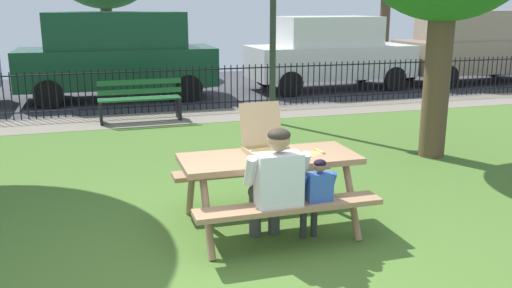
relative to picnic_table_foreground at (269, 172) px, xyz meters
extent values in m
cube|color=#496E2A|center=(-0.61, 0.81, -0.61)|extent=(28.00, 11.62, 0.02)
cube|color=gray|center=(-0.61, 5.92, -0.60)|extent=(28.00, 1.40, 0.01)
cube|color=#38383D|center=(-0.61, 9.96, -0.60)|extent=(28.00, 6.68, 0.01)
cube|color=#A37A57|center=(0.00, 0.00, 0.14)|extent=(1.80, 0.77, 0.06)
cube|color=#A37A57|center=(0.00, -0.60, -0.16)|extent=(1.80, 0.29, 0.05)
cube|color=#A37A57|center=(0.00, 0.60, -0.16)|extent=(1.80, 0.29, 0.05)
cylinder|color=#A37A57|center=(-0.74, -0.42, -0.24)|extent=(0.07, 0.43, 0.74)
cylinder|color=#A37A57|center=(-0.74, 0.41, -0.24)|extent=(0.07, 0.43, 0.74)
cylinder|color=#A37A57|center=(0.74, -0.41, -0.24)|extent=(0.07, 0.43, 0.74)
cylinder|color=#A37A57|center=(0.74, 0.42, -0.24)|extent=(0.07, 0.43, 0.74)
cube|color=tan|center=(0.02, 0.05, 0.18)|extent=(0.49, 0.49, 0.01)
cube|color=silver|center=(0.02, 0.05, 0.19)|extent=(0.45, 0.45, 0.00)
cube|color=tan|center=(0.04, -0.16, 0.21)|extent=(0.45, 0.05, 0.04)
cube|color=tan|center=(0.00, 0.27, 0.21)|extent=(0.45, 0.05, 0.04)
cube|color=tan|center=(-0.20, 0.04, 0.21)|extent=(0.05, 0.45, 0.04)
cube|color=tan|center=(0.24, 0.07, 0.21)|extent=(0.05, 0.45, 0.04)
cube|color=tan|center=(0.00, 0.29, 0.45)|extent=(0.46, 0.15, 0.44)
cylinder|color=tan|center=(0.02, 0.05, 0.19)|extent=(0.38, 0.38, 0.01)
cylinder|color=#ECCF73|center=(0.02, 0.05, 0.20)|extent=(0.35, 0.35, 0.00)
pyramid|color=#E9CD59|center=(0.42, -0.03, 0.18)|extent=(0.27, 0.19, 0.01)
cube|color=tan|center=(0.55, -0.02, 0.18)|extent=(0.05, 0.17, 0.02)
cylinder|color=#464646|center=(-0.20, -0.18, -0.38)|extent=(0.12, 0.12, 0.44)
cylinder|color=#464646|center=(-0.20, -0.39, -0.13)|extent=(0.15, 0.42, 0.15)
cylinder|color=#464646|center=(0.00, -0.18, -0.38)|extent=(0.12, 0.12, 0.44)
cylinder|color=#464646|center=(0.00, -0.39, -0.13)|extent=(0.15, 0.42, 0.15)
cube|color=silver|center=(-0.10, -0.60, 0.10)|extent=(0.42, 0.22, 0.52)
cylinder|color=silver|center=(-0.36, -0.55, 0.21)|extent=(0.09, 0.21, 0.31)
cylinder|color=silver|center=(0.16, -0.55, 0.21)|extent=(0.09, 0.21, 0.31)
sphere|color=tan|center=(-0.10, -0.58, 0.48)|extent=(0.21, 0.21, 0.21)
ellipsoid|color=#302820|center=(-0.10, -0.59, 0.53)|extent=(0.21, 0.20, 0.12)
cylinder|color=#313131|center=(0.24, -0.36, -0.38)|extent=(0.07, 0.07, 0.44)
cylinder|color=#313131|center=(0.24, -0.48, -0.14)|extent=(0.09, 0.24, 0.09)
cylinder|color=#313131|center=(0.36, -0.36, -0.38)|extent=(0.07, 0.07, 0.44)
cylinder|color=#313131|center=(0.36, -0.48, -0.14)|extent=(0.09, 0.24, 0.09)
cube|color=#3359B2|center=(0.30, -0.60, -0.01)|extent=(0.24, 0.13, 0.30)
cylinder|color=#3359B2|center=(0.15, -0.57, 0.05)|extent=(0.05, 0.12, 0.18)
cylinder|color=#3359B2|center=(0.45, -0.57, 0.05)|extent=(0.05, 0.12, 0.18)
sphere|color=#8C6647|center=(0.30, -0.59, 0.21)|extent=(0.12, 0.12, 0.12)
ellipsoid|color=black|center=(0.30, -0.59, 0.24)|extent=(0.12, 0.11, 0.07)
cylinder|color=black|center=(-0.61, 6.62, 0.29)|extent=(23.04, 0.03, 0.03)
cylinder|color=black|center=(-0.61, 6.62, -0.45)|extent=(23.04, 0.03, 0.03)
cylinder|color=black|center=(-3.35, 6.62, -0.12)|extent=(0.02, 0.02, 0.96)
cylinder|color=black|center=(-3.21, 6.62, -0.12)|extent=(0.02, 0.02, 0.96)
cylinder|color=black|center=(-3.07, 6.62, -0.12)|extent=(0.02, 0.02, 0.96)
cylinder|color=black|center=(-2.93, 6.62, -0.12)|extent=(0.02, 0.02, 0.96)
cylinder|color=black|center=(-2.79, 6.62, -0.12)|extent=(0.02, 0.02, 0.96)
cylinder|color=black|center=(-2.65, 6.62, -0.12)|extent=(0.02, 0.02, 0.96)
cylinder|color=black|center=(-2.51, 6.62, -0.12)|extent=(0.02, 0.02, 0.96)
cylinder|color=black|center=(-2.37, 6.62, -0.12)|extent=(0.02, 0.02, 0.96)
cylinder|color=black|center=(-2.23, 6.62, -0.12)|extent=(0.02, 0.02, 0.96)
cylinder|color=black|center=(-2.09, 6.62, -0.12)|extent=(0.02, 0.02, 0.96)
cylinder|color=black|center=(-1.95, 6.62, -0.12)|extent=(0.02, 0.02, 0.96)
cylinder|color=black|center=(-1.81, 6.62, -0.12)|extent=(0.02, 0.02, 0.96)
cylinder|color=black|center=(-1.67, 6.62, -0.12)|extent=(0.02, 0.02, 0.96)
cylinder|color=black|center=(-1.52, 6.62, -0.12)|extent=(0.02, 0.02, 0.96)
cylinder|color=black|center=(-1.38, 6.62, -0.12)|extent=(0.02, 0.02, 0.96)
cylinder|color=black|center=(-1.24, 6.62, -0.12)|extent=(0.02, 0.02, 0.96)
cylinder|color=black|center=(-1.10, 6.62, -0.12)|extent=(0.02, 0.02, 0.96)
cylinder|color=black|center=(-0.96, 6.62, -0.12)|extent=(0.02, 0.02, 0.96)
cylinder|color=black|center=(-0.82, 6.62, -0.12)|extent=(0.02, 0.02, 0.96)
cylinder|color=black|center=(-0.68, 6.62, -0.12)|extent=(0.02, 0.02, 0.96)
cylinder|color=black|center=(-0.54, 6.62, -0.12)|extent=(0.02, 0.02, 0.96)
cylinder|color=black|center=(-0.40, 6.62, -0.12)|extent=(0.02, 0.02, 0.96)
cylinder|color=black|center=(-0.26, 6.62, -0.12)|extent=(0.02, 0.02, 0.96)
cylinder|color=black|center=(-0.12, 6.62, -0.12)|extent=(0.02, 0.02, 0.96)
cylinder|color=black|center=(0.02, 6.62, -0.12)|extent=(0.02, 0.02, 0.96)
cylinder|color=black|center=(0.16, 6.62, -0.12)|extent=(0.02, 0.02, 0.96)
cylinder|color=black|center=(0.30, 6.62, -0.12)|extent=(0.02, 0.02, 0.96)
cylinder|color=black|center=(0.44, 6.62, -0.12)|extent=(0.02, 0.02, 0.96)
cylinder|color=black|center=(0.58, 6.62, -0.12)|extent=(0.02, 0.02, 0.96)
cylinder|color=black|center=(0.72, 6.62, -0.12)|extent=(0.02, 0.02, 0.96)
cylinder|color=black|center=(0.86, 6.62, -0.12)|extent=(0.02, 0.02, 0.96)
cylinder|color=black|center=(1.00, 6.62, -0.12)|extent=(0.02, 0.02, 0.96)
cylinder|color=black|center=(1.14, 6.62, -0.12)|extent=(0.02, 0.02, 0.96)
cylinder|color=black|center=(1.29, 6.62, -0.12)|extent=(0.02, 0.02, 0.96)
cylinder|color=black|center=(1.43, 6.62, -0.12)|extent=(0.02, 0.02, 0.96)
cylinder|color=black|center=(1.57, 6.62, -0.12)|extent=(0.02, 0.02, 0.96)
cylinder|color=black|center=(1.71, 6.62, -0.12)|extent=(0.02, 0.02, 0.96)
cylinder|color=black|center=(1.85, 6.62, -0.12)|extent=(0.02, 0.02, 0.96)
cylinder|color=black|center=(1.99, 6.62, -0.12)|extent=(0.02, 0.02, 0.96)
cylinder|color=black|center=(2.13, 6.62, -0.12)|extent=(0.02, 0.02, 0.96)
cylinder|color=black|center=(2.27, 6.62, -0.12)|extent=(0.02, 0.02, 0.96)
cylinder|color=black|center=(2.41, 6.62, -0.12)|extent=(0.02, 0.02, 0.96)
cylinder|color=black|center=(2.55, 6.62, -0.12)|extent=(0.02, 0.02, 0.96)
cylinder|color=black|center=(2.69, 6.62, -0.12)|extent=(0.02, 0.02, 0.96)
cylinder|color=black|center=(2.83, 6.62, -0.12)|extent=(0.02, 0.02, 0.96)
cylinder|color=black|center=(2.97, 6.62, -0.12)|extent=(0.02, 0.02, 0.96)
cylinder|color=black|center=(3.11, 6.62, -0.12)|extent=(0.02, 0.02, 0.96)
cylinder|color=black|center=(3.25, 6.62, -0.12)|extent=(0.02, 0.02, 0.96)
cylinder|color=black|center=(3.39, 6.62, -0.12)|extent=(0.02, 0.02, 0.96)
cylinder|color=black|center=(3.53, 6.62, -0.12)|extent=(0.02, 0.02, 0.96)
cylinder|color=black|center=(3.67, 6.62, -0.12)|extent=(0.02, 0.02, 0.96)
cylinder|color=black|center=(3.81, 6.62, -0.12)|extent=(0.02, 0.02, 0.96)
cylinder|color=black|center=(3.95, 6.62, -0.12)|extent=(0.02, 0.02, 0.96)
cylinder|color=black|center=(4.10, 6.62, -0.12)|extent=(0.02, 0.02, 0.96)
cylinder|color=black|center=(4.24, 6.62, -0.12)|extent=(0.02, 0.02, 0.96)
cylinder|color=black|center=(4.38, 6.62, -0.12)|extent=(0.02, 0.02, 0.96)
cylinder|color=black|center=(4.52, 6.62, -0.12)|extent=(0.02, 0.02, 0.96)
cylinder|color=black|center=(4.66, 6.62, -0.12)|extent=(0.02, 0.02, 0.96)
cylinder|color=black|center=(4.80, 6.62, -0.12)|extent=(0.02, 0.02, 0.96)
cylinder|color=black|center=(4.94, 6.62, -0.12)|extent=(0.02, 0.02, 0.96)
cylinder|color=black|center=(5.08, 6.62, -0.12)|extent=(0.02, 0.02, 0.96)
cylinder|color=black|center=(5.22, 6.62, -0.12)|extent=(0.02, 0.02, 0.96)
cylinder|color=black|center=(5.36, 6.62, -0.12)|extent=(0.02, 0.02, 0.96)
cylinder|color=black|center=(5.50, 6.62, -0.12)|extent=(0.02, 0.02, 0.96)
cylinder|color=black|center=(5.64, 6.62, -0.12)|extent=(0.02, 0.02, 0.96)
cylinder|color=black|center=(5.78, 6.62, -0.12)|extent=(0.02, 0.02, 0.96)
cylinder|color=black|center=(5.92, 6.62, -0.12)|extent=(0.02, 0.02, 0.96)
cylinder|color=black|center=(6.06, 6.62, -0.12)|extent=(0.02, 0.02, 0.96)
cylinder|color=black|center=(6.20, 6.62, -0.12)|extent=(0.02, 0.02, 0.96)
cylinder|color=black|center=(6.34, 6.62, -0.12)|extent=(0.02, 0.02, 0.96)
cylinder|color=black|center=(6.48, 6.62, -0.12)|extent=(0.02, 0.02, 0.96)
cylinder|color=black|center=(6.62, 6.62, -0.12)|extent=(0.02, 0.02, 0.96)
cylinder|color=black|center=(6.76, 6.62, -0.12)|extent=(0.02, 0.02, 0.96)
cylinder|color=black|center=(6.91, 6.62, -0.12)|extent=(0.02, 0.02, 0.96)
cylinder|color=black|center=(7.05, 6.62, -0.12)|extent=(0.02, 0.02, 0.96)
cylinder|color=black|center=(7.19, 6.62, -0.12)|extent=(0.02, 0.02, 0.96)
cylinder|color=black|center=(7.33, 6.62, -0.12)|extent=(0.02, 0.02, 0.96)
cylinder|color=black|center=(7.47, 6.62, -0.12)|extent=(0.02, 0.02, 0.96)
cylinder|color=black|center=(7.61, 6.62, -0.12)|extent=(0.02, 0.02, 0.96)
cylinder|color=black|center=(7.75, 6.62, -0.12)|extent=(0.02, 0.02, 0.96)
cylinder|color=black|center=(7.89, 6.62, -0.12)|extent=(0.02, 0.02, 0.96)
cylinder|color=black|center=(8.03, 6.62, -0.12)|extent=(0.02, 0.02, 0.96)
cylinder|color=black|center=(8.17, 6.62, -0.12)|extent=(0.02, 0.02, 0.96)
cylinder|color=black|center=(8.31, 6.62, -0.12)|extent=(0.02, 0.02, 0.96)
cylinder|color=black|center=(8.45, 6.62, -0.12)|extent=(0.02, 0.02, 0.96)
cylinder|color=black|center=(8.59, 6.62, -0.12)|extent=(0.02, 0.02, 0.96)
cylinder|color=black|center=(8.73, 6.62, -0.12)|extent=(0.02, 0.02, 0.96)
cube|color=#205C2C|center=(-0.79, 5.99, -0.16)|extent=(1.60, 0.13, 0.04)
cube|color=#205C2C|center=(-0.78, 5.85, -0.16)|extent=(1.60, 0.13, 0.04)
cube|color=#205C2C|center=(-0.78, 5.71, -0.16)|extent=(1.60, 0.13, 0.04)
cube|color=#205C2C|center=(-0.78, 5.65, 0.02)|extent=(1.60, 0.09, 0.11)
cube|color=#205C2C|center=(-0.78, 5.65, 0.20)|extent=(1.60, 0.09, 0.11)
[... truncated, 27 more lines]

